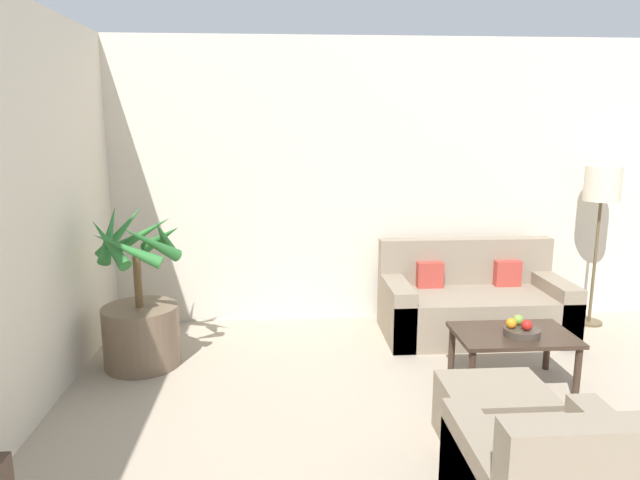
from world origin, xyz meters
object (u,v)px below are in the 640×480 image
at_px(floor_lamp, 602,191).
at_px(fruit_bowl, 522,332).
at_px(sofa_loveseat, 473,305).
at_px(orange_fruit, 511,323).
at_px(apple_red, 527,325).
at_px(apple_green, 518,320).
at_px(coffee_table, 513,340).
at_px(potted_palm, 140,317).
at_px(ottoman, 494,415).

xyz_separation_m(floor_lamp, fruit_bowl, (-1.25, -1.29, -0.86)).
height_order(sofa_loveseat, fruit_bowl, sofa_loveseat).
bearing_deg(floor_lamp, sofa_loveseat, -171.12).
bearing_deg(floor_lamp, orange_fruit, -136.15).
xyz_separation_m(floor_lamp, orange_fruit, (-1.33, -1.28, -0.79)).
height_order(apple_red, apple_green, apple_red).
xyz_separation_m(sofa_loveseat, floor_lamp, (1.24, 0.19, 1.01)).
relative_size(sofa_loveseat, orange_fruit, 21.75).
height_order(sofa_loveseat, coffee_table, sofa_loveseat).
distance_m(potted_palm, apple_green, 2.91).
xyz_separation_m(sofa_loveseat, apple_green, (-0.01, -1.02, 0.22)).
bearing_deg(floor_lamp, coffee_table, -136.37).
bearing_deg(coffee_table, floor_lamp, 43.63).
relative_size(floor_lamp, ottoman, 2.47).
distance_m(coffee_table, fruit_bowl, 0.11).
distance_m(orange_fruit, ottoman, 0.89).
relative_size(potted_palm, coffee_table, 1.52).
distance_m(floor_lamp, apple_red, 1.98).
bearing_deg(apple_green, orange_fruit, -140.76).
relative_size(coffee_table, fruit_bowl, 3.33).
relative_size(coffee_table, apple_green, 11.19).
relative_size(floor_lamp, orange_fruit, 20.20).
xyz_separation_m(coffee_table, fruit_bowl, (0.03, -0.07, 0.09)).
bearing_deg(sofa_loveseat, floor_lamp, 8.88).
height_order(sofa_loveseat, apple_green, sofa_loveseat).
relative_size(floor_lamp, apple_green, 19.96).
distance_m(sofa_loveseat, coffee_table, 1.03).
relative_size(apple_red, orange_fruit, 1.04).
distance_m(potted_palm, fruit_bowl, 2.92).
bearing_deg(orange_fruit, apple_red, -28.05).
height_order(potted_palm, sofa_loveseat, potted_palm).
distance_m(potted_palm, sofa_loveseat, 2.92).
bearing_deg(floor_lamp, ottoman, -130.38).
height_order(fruit_bowl, apple_red, apple_red).
bearing_deg(fruit_bowl, floor_lamp, 45.85).
bearing_deg(fruit_bowl, sofa_loveseat, 89.24).
height_order(floor_lamp, apple_green, floor_lamp).
distance_m(potted_palm, orange_fruit, 2.84).
height_order(sofa_loveseat, orange_fruit, sofa_loveseat).
bearing_deg(sofa_loveseat, ottoman, -104.71).
height_order(sofa_loveseat, apple_red, sofa_loveseat).
bearing_deg(sofa_loveseat, coffee_table, -92.58).
xyz_separation_m(coffee_table, apple_green, (0.03, 0.01, 0.15)).
height_order(potted_palm, orange_fruit, potted_palm).
bearing_deg(coffee_table, apple_green, 17.14).
height_order(floor_lamp, ottoman, floor_lamp).
relative_size(fruit_bowl, ottoman, 0.42).
bearing_deg(apple_green, floor_lamp, 44.12).
height_order(coffee_table, ottoman, coffee_table).
xyz_separation_m(sofa_loveseat, apple_red, (0.00, -1.13, 0.22)).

